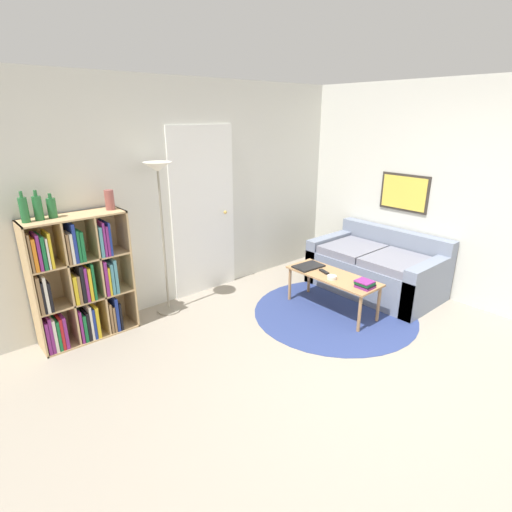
# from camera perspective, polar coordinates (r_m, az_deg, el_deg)

# --- Properties ---
(ground_plane) EXTENTS (14.00, 14.00, 0.00)m
(ground_plane) POSITION_cam_1_polar(r_m,az_deg,el_deg) (3.66, 18.30, -18.55)
(ground_plane) COLOR gray
(wall_back) EXTENTS (7.46, 0.11, 2.60)m
(wall_back) POSITION_cam_1_polar(r_m,az_deg,el_deg) (4.98, -8.64, 8.83)
(wall_back) COLOR silver
(wall_back) RESTS_ON ground_plane
(wall_right) EXTENTS (0.08, 5.78, 2.60)m
(wall_right) POSITION_cam_1_polar(r_m,az_deg,el_deg) (5.64, 19.86, 9.27)
(wall_right) COLOR silver
(wall_right) RESTS_ON ground_plane
(rug) EXTENTS (1.88, 1.88, 0.01)m
(rug) POSITION_cam_1_polar(r_m,az_deg,el_deg) (4.82, 11.12, -7.90)
(rug) COLOR navy
(rug) RESTS_ON ground_plane
(bookshelf) EXTENTS (0.94, 0.34, 1.29)m
(bookshelf) POSITION_cam_1_polar(r_m,az_deg,el_deg) (4.36, -23.99, -3.53)
(bookshelf) COLOR tan
(bookshelf) RESTS_ON ground_plane
(floor_lamp) EXTENTS (0.30, 0.30, 1.73)m
(floor_lamp) POSITION_cam_1_polar(r_m,az_deg,el_deg) (4.43, -13.67, 9.44)
(floor_lamp) COLOR gray
(floor_lamp) RESTS_ON ground_plane
(couch) EXTENTS (0.94, 1.60, 0.77)m
(couch) POSITION_cam_1_polar(r_m,az_deg,el_deg) (5.47, 16.99, -1.74)
(couch) COLOR gray
(couch) RESTS_ON ground_plane
(coffee_table) EXTENTS (0.43, 1.11, 0.45)m
(coffee_table) POSITION_cam_1_polar(r_m,az_deg,el_deg) (4.72, 10.90, -3.23)
(coffee_table) COLOR #AD7F51
(coffee_table) RESTS_ON ground_plane
(laptop) EXTENTS (0.37, 0.26, 0.02)m
(laptop) POSITION_cam_1_polar(r_m,az_deg,el_deg) (4.89, 7.50, -1.46)
(laptop) COLOR black
(laptop) RESTS_ON coffee_table
(bowl) EXTENTS (0.11, 0.11, 0.04)m
(bowl) POSITION_cam_1_polar(r_m,az_deg,el_deg) (4.57, 10.77, -3.02)
(bowl) COLOR silver
(bowl) RESTS_ON coffee_table
(book_stack_on_table) EXTENTS (0.17, 0.18, 0.08)m
(book_stack_on_table) POSITION_cam_1_polar(r_m,az_deg,el_deg) (4.43, 15.28, -3.88)
(book_stack_on_table) COLOR #7F287A
(book_stack_on_table) RESTS_ON coffee_table
(remote) EXTENTS (0.08, 0.16, 0.02)m
(remote) POSITION_cam_1_polar(r_m,az_deg,el_deg) (4.75, 9.70, -2.22)
(remote) COLOR black
(remote) RESTS_ON coffee_table
(bottle_left) EXTENTS (0.07, 0.07, 0.28)m
(bottle_left) POSITION_cam_1_polar(r_m,az_deg,el_deg) (4.07, -30.24, 5.75)
(bottle_left) COLOR #236633
(bottle_left) RESTS_ON bookshelf
(bottle_middle) EXTENTS (0.08, 0.08, 0.27)m
(bottle_middle) POSITION_cam_1_polar(r_m,az_deg,el_deg) (4.10, -28.71, 6.06)
(bottle_middle) COLOR #236633
(bottle_middle) RESTS_ON bookshelf
(bottle_right) EXTENTS (0.08, 0.08, 0.23)m
(bottle_right) POSITION_cam_1_polar(r_m,az_deg,el_deg) (4.14, -27.15, 6.17)
(bottle_right) COLOR #236633
(bottle_right) RESTS_ON bookshelf
(vase_on_shelf) EXTENTS (0.09, 0.09, 0.20)m
(vase_on_shelf) POSITION_cam_1_polar(r_m,az_deg,el_deg) (4.27, -20.20, 7.53)
(vase_on_shelf) COLOR #934C47
(vase_on_shelf) RESTS_ON bookshelf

